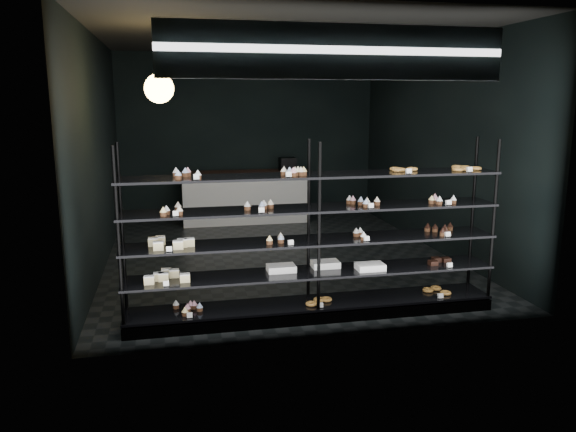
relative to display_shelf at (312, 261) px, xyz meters
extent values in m
cube|color=black|center=(0.10, 2.45, -0.62)|extent=(5.00, 6.00, 0.01)
cube|color=black|center=(0.10, 2.45, 2.57)|extent=(5.00, 6.00, 0.01)
cube|color=black|center=(0.10, 5.45, 0.97)|extent=(5.00, 0.01, 3.20)
cube|color=black|center=(0.10, -0.55, 0.97)|extent=(5.00, 0.01, 3.20)
cube|color=black|center=(-2.40, 2.45, 0.97)|extent=(0.01, 6.00, 3.20)
cube|color=black|center=(2.60, 2.45, 0.97)|extent=(0.01, 6.00, 3.20)
cube|color=black|center=(0.02, 0.00, -0.57)|extent=(4.00, 0.50, 0.12)
cylinder|color=black|center=(-1.95, -0.22, 0.36)|extent=(0.04, 0.04, 1.85)
cylinder|color=black|center=(-1.95, 0.22, 0.36)|extent=(0.04, 0.04, 1.85)
cylinder|color=black|center=(0.02, -0.22, 0.36)|extent=(0.04, 0.04, 1.85)
cylinder|color=black|center=(0.02, 0.22, 0.36)|extent=(0.04, 0.04, 1.85)
cylinder|color=black|center=(1.99, -0.22, 0.36)|extent=(0.04, 0.04, 1.85)
cylinder|color=black|center=(1.99, 0.22, 0.36)|extent=(0.04, 0.04, 1.85)
cube|color=black|center=(0.02, 0.00, -0.48)|extent=(4.00, 0.50, 0.03)
cube|color=black|center=(0.02, 0.00, -0.13)|extent=(4.00, 0.50, 0.02)
cube|color=black|center=(0.02, 0.00, 0.22)|extent=(4.00, 0.50, 0.02)
cube|color=black|center=(0.02, 0.00, 0.57)|extent=(4.00, 0.50, 0.02)
cube|color=black|center=(0.02, 0.00, 0.92)|extent=(4.00, 0.50, 0.02)
cube|color=white|center=(-1.23, -0.18, 0.96)|extent=(0.06, 0.04, 0.06)
cube|color=white|center=(-0.26, -0.18, 0.96)|extent=(0.06, 0.04, 0.06)
cube|color=white|center=(1.02, -0.18, 0.96)|extent=(0.05, 0.04, 0.06)
cube|color=white|center=(1.70, -0.18, 0.96)|extent=(0.06, 0.04, 0.06)
cube|color=white|center=(-1.43, -0.18, 0.61)|extent=(0.06, 0.04, 0.06)
cube|color=white|center=(-0.60, -0.18, 0.61)|extent=(0.05, 0.04, 0.06)
cube|color=white|center=(0.60, -0.18, 0.61)|extent=(0.05, 0.04, 0.06)
cube|color=white|center=(1.43, -0.18, 0.61)|extent=(0.06, 0.04, 0.06)
cube|color=white|center=(-1.46, -0.18, 0.26)|extent=(0.06, 0.04, 0.06)
cube|color=white|center=(-0.31, -0.18, 0.26)|extent=(0.06, 0.04, 0.06)
cube|color=white|center=(0.56, -0.18, 0.26)|extent=(0.06, 0.04, 0.06)
cube|color=white|center=(1.50, -0.18, 0.26)|extent=(0.06, 0.04, 0.06)
cube|color=white|center=(-1.54, -0.18, -0.09)|extent=(0.06, 0.04, 0.06)
cube|color=white|center=(1.47, -0.18, -0.09)|extent=(0.06, 0.04, 0.06)
cube|color=white|center=(-1.27, -0.18, -0.44)|extent=(0.06, 0.04, 0.06)
cube|color=white|center=(0.02, -0.18, -0.44)|extent=(0.05, 0.04, 0.06)
cube|color=white|center=(1.39, -0.18, -0.44)|extent=(0.06, 0.04, 0.06)
cube|color=#0C173F|center=(0.10, -0.47, 2.12)|extent=(3.20, 0.04, 0.45)
cube|color=white|center=(0.10, -0.49, 2.12)|extent=(3.30, 0.02, 0.50)
cylinder|color=black|center=(-1.53, 1.38, 2.27)|extent=(0.01, 0.01, 0.56)
sphere|color=#FFBE59|center=(-1.53, 1.38, 1.82)|extent=(0.35, 0.35, 0.35)
cube|color=silver|center=(-0.04, 4.95, -0.17)|extent=(2.41, 0.60, 0.92)
cube|color=black|center=(-0.04, 4.95, 0.32)|extent=(2.50, 0.65, 0.06)
cube|color=black|center=(0.78, 4.95, 0.48)|extent=(0.30, 0.30, 0.25)
camera|label=1|loc=(-1.45, -5.60, 1.69)|focal=35.00mm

